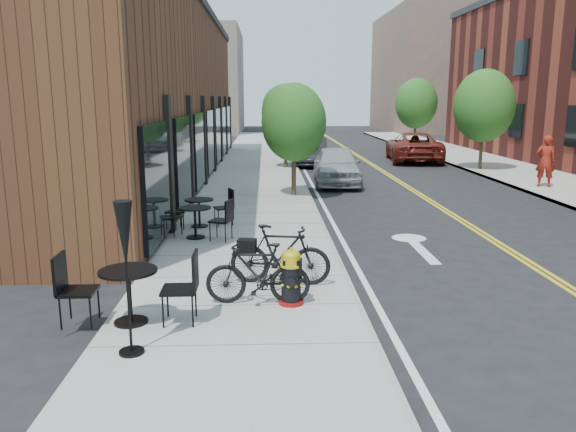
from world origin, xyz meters
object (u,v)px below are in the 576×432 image
object	(u,v)px
bistro_set_b	(195,218)
parked_car_a	(336,165)
parked_car_c	(300,138)
fire_hydrant	(291,277)
parked_car_b	(312,152)
bicycle_left	(258,274)
bicycle_right	(280,255)
bistro_set_c	(199,209)
parked_car_far	(413,147)
pedestrian	(545,161)
bistro_set_a	(129,288)
patio_umbrella	(125,246)

from	to	relation	value
bistro_set_b	parked_car_a	size ratio (longest dim) A/B	0.41
bistro_set_b	parked_car_c	bearing A→B (deg)	100.37
fire_hydrant	parked_car_b	bearing A→B (deg)	102.52
bicycle_left	bicycle_right	size ratio (longest dim) A/B	0.94
bistro_set_b	bistro_set_c	distance (m)	1.21
bistro_set_b	parked_car_c	world-z (taller)	parked_car_c
parked_car_a	parked_car_c	size ratio (longest dim) A/B	0.84
parked_car_a	bistro_set_c	bearing A→B (deg)	-116.44
bistro_set_b	parked_car_a	bearing A→B (deg)	83.20
parked_car_far	pedestrian	xyz separation A→B (m)	(2.45, -9.83, 0.30)
parked_car_a	parked_car_b	distance (m)	6.63
fire_hydrant	parked_car_c	bearing A→B (deg)	104.27
parked_car_c	bistro_set_b	bearing A→B (deg)	-104.20
parked_car_far	pedestrian	size ratio (longest dim) A/B	2.94
parked_car_far	bicycle_left	bearing A→B (deg)	76.25
fire_hydrant	bistro_set_a	world-z (taller)	bistro_set_a
fire_hydrant	parked_car_far	size ratio (longest dim) A/B	0.17
parked_car_far	parked_car_a	bearing A→B (deg)	64.18
parked_car_far	pedestrian	distance (m)	10.13
bistro_set_c	bistro_set_b	bearing A→B (deg)	-107.92
bicycle_left	parked_car_b	size ratio (longest dim) A/B	0.40
bicycle_right	pedestrian	xyz separation A→B (m)	(10.29, 10.99, 0.42)
bistro_set_a	parked_car_c	size ratio (longest dim) A/B	0.37
parked_car_b	parked_car_a	bearing A→B (deg)	-78.35
bistro_set_c	pedestrian	world-z (taller)	pedestrian
fire_hydrant	bistro_set_b	bearing A→B (deg)	133.12
bicycle_right	bistro_set_c	world-z (taller)	bicycle_right
bicycle_left	bistro_set_a	world-z (taller)	bistro_set_a
patio_umbrella	bistro_set_b	bearing A→B (deg)	89.19
parked_car_a	bicycle_right	bearing A→B (deg)	-98.07
parked_car_a	pedestrian	size ratio (longest dim) A/B	2.32
parked_car_a	parked_car_far	xyz separation A→B (m)	(5.25, 8.17, 0.03)
bicycle_right	parked_car_b	bearing A→B (deg)	2.99
parked_car_b	parked_car_c	xyz separation A→B (m)	(-0.01, 9.35, 0.08)
parked_car_c	parked_car_b	bearing A→B (deg)	-94.97
parked_car_b	fire_hydrant	bearing A→B (deg)	-87.96
bicycle_left	bistro_set_a	size ratio (longest dim) A/B	0.86
bistro_set_b	bistro_set_c	xyz separation A→B (m)	(-0.04, 1.21, -0.01)
bistro_set_c	pedestrian	size ratio (longest dim) A/B	0.93
parked_car_far	bicycle_right	bearing A→B (deg)	76.28
patio_umbrella	pedestrian	bearing A→B (deg)	48.09
parked_car_a	parked_car_b	size ratio (longest dim) A/B	1.06
bicycle_right	bistro_set_a	world-z (taller)	bicycle_right
bistro_set_a	parked_car_a	size ratio (longest dim) A/B	0.44
bistro_set_a	patio_umbrella	bearing A→B (deg)	-77.13
patio_umbrella	parked_car_c	world-z (taller)	patio_umbrella
bicycle_right	bistro_set_c	xyz separation A→B (m)	(-1.99, 4.70, -0.07)
patio_umbrella	parked_car_a	distance (m)	16.10
fire_hydrant	bistro_set_b	size ratio (longest dim) A/B	0.51
bistro_set_b	bistro_set_a	bearing A→B (deg)	-74.15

